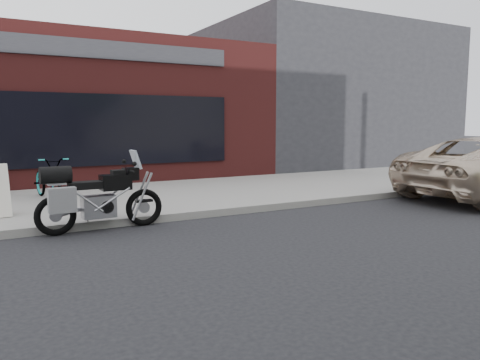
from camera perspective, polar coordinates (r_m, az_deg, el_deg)
ground at (r=6.10m, az=11.53°, el=-11.24°), size 120.00×120.00×0.00m
near_sidewalk at (r=12.14m, az=-10.40°, el=-1.76°), size 44.00×6.00×0.15m
storefront at (r=18.46m, az=-23.57°, el=7.50°), size 14.00×10.07×4.50m
neighbour_building at (r=23.01m, az=8.05°, el=9.65°), size 10.00×10.00×6.00m
motorcycle at (r=8.52m, az=-17.48°, el=-2.01°), size 2.24×0.77×1.41m
bicycle_front at (r=11.57m, az=-22.34°, el=0.20°), size 0.93×1.92×0.97m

